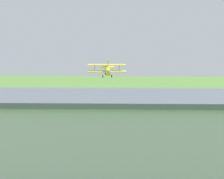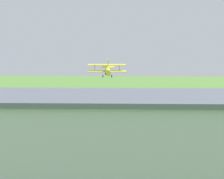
# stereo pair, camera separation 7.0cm
# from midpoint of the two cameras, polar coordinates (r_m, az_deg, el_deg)

# --- Properties ---
(ground_plane) EXTENTS (400.00, 400.00, 0.00)m
(ground_plane) POSITION_cam_midpoint_polar(r_m,az_deg,el_deg) (66.30, 1.22, -3.56)
(ground_plane) COLOR #568438
(hangar) EXTENTS (29.23, 15.08, 6.88)m
(hangar) POSITION_cam_midpoint_polar(r_m,az_deg,el_deg) (26.43, 2.02, -8.19)
(hangar) COLOR #B7BCC6
(hangar) RESTS_ON ground_plane
(biplane) EXTENTS (8.59, 7.34, 4.10)m
(biplane) POSITION_cam_midpoint_polar(r_m,az_deg,el_deg) (68.17, -0.90, 3.65)
(biplane) COLOR yellow
(car_yellow) EXTENTS (2.14, 4.57, 1.59)m
(car_yellow) POSITION_cam_midpoint_polar(r_m,az_deg,el_deg) (42.15, -15.78, -7.22)
(car_yellow) COLOR gold
(car_yellow) RESTS_ON ground_plane
(person_beside_truck) EXTENTS (0.47, 0.47, 1.69)m
(person_beside_truck) POSITION_cam_midpoint_polar(r_m,az_deg,el_deg) (41.87, 7.38, -7.15)
(person_beside_truck) COLOR #33723F
(person_beside_truck) RESTS_ON ground_plane
(person_watching_takeoff) EXTENTS (0.40, 0.40, 1.57)m
(person_watching_takeoff) POSITION_cam_midpoint_polar(r_m,az_deg,el_deg) (42.39, -11.21, -7.15)
(person_watching_takeoff) COLOR #3F3F47
(person_watching_takeoff) RESTS_ON ground_plane
(person_near_hangar_door) EXTENTS (0.39, 0.39, 1.75)m
(person_near_hangar_door) POSITION_cam_midpoint_polar(r_m,az_deg,el_deg) (41.04, -11.07, -7.38)
(person_near_hangar_door) COLOR #B23333
(person_near_hangar_door) RESTS_ON ground_plane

